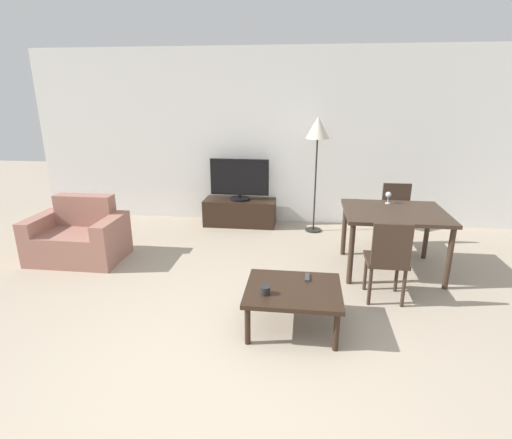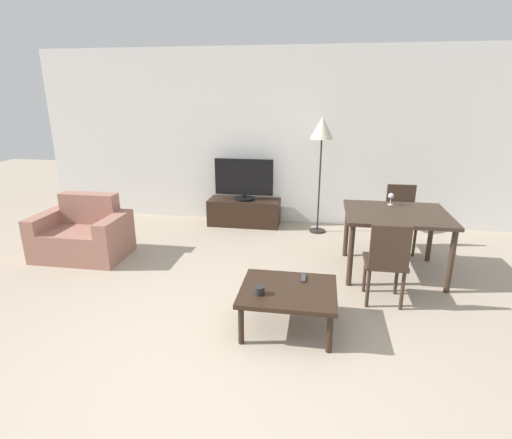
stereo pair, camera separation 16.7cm
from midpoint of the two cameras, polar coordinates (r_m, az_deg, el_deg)
ground_plane at (r=3.14m, az=-4.60°, el=-22.87°), size 18.00×18.00×0.00m
wall_back at (r=6.39m, az=3.80°, el=11.52°), size 7.75×0.06×2.70m
armchair at (r=5.57m, az=-22.68°, el=-2.09°), size 1.11×0.73×0.78m
tv_stand at (r=6.39m, az=-0.94°, el=1.09°), size 1.12×0.46×0.41m
tv at (r=6.26m, az=-0.97°, el=5.72°), size 0.92×0.32×0.65m
coffee_table at (r=3.60m, az=5.97°, el=-10.47°), size 0.84×0.71×0.39m
dining_table at (r=4.85m, az=20.32°, el=-0.04°), size 1.14×0.97×0.74m
dining_chair_near at (r=4.13m, az=19.27°, el=-5.41°), size 0.40×0.40×0.87m
dining_chair_far at (r=5.67m, az=20.73°, el=0.67°), size 0.40×0.40×0.87m
floor_lamp at (r=5.89m, az=10.23°, el=12.05°), size 0.34×0.34×1.71m
remote_primary at (r=3.76m, az=8.06°, el=-8.31°), size 0.04×0.15×0.02m
cup_white_near at (r=3.46m, az=1.92°, el=-10.11°), size 0.09×0.09×0.07m
wine_glass_left at (r=5.09m, az=19.63°, el=3.09°), size 0.07×0.07×0.15m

